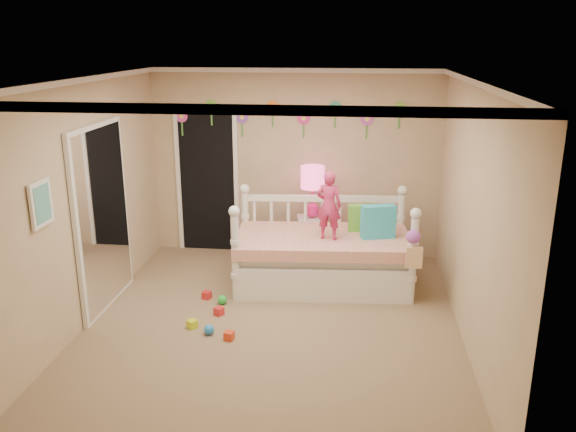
# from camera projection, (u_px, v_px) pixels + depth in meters

# --- Properties ---
(floor) EXTENTS (4.00, 4.50, 0.01)m
(floor) POSITION_uv_depth(u_px,v_px,m) (273.00, 324.00, 6.34)
(floor) COLOR #7F684C
(floor) RESTS_ON ground
(ceiling) EXTENTS (4.00, 4.50, 0.01)m
(ceiling) POSITION_uv_depth(u_px,v_px,m) (270.00, 79.00, 5.58)
(ceiling) COLOR white
(ceiling) RESTS_ON floor
(back_wall) EXTENTS (4.00, 0.01, 2.60)m
(back_wall) POSITION_uv_depth(u_px,v_px,m) (295.00, 164.00, 8.09)
(back_wall) COLOR tan
(back_wall) RESTS_ON floor
(left_wall) EXTENTS (0.01, 4.50, 2.60)m
(left_wall) POSITION_uv_depth(u_px,v_px,m) (85.00, 203.00, 6.18)
(left_wall) COLOR tan
(left_wall) RESTS_ON floor
(right_wall) EXTENTS (0.01, 4.50, 2.60)m
(right_wall) POSITION_uv_depth(u_px,v_px,m) (472.00, 216.00, 5.74)
(right_wall) COLOR tan
(right_wall) RESTS_ON floor
(crown_molding) EXTENTS (4.00, 4.50, 0.06)m
(crown_molding) POSITION_uv_depth(u_px,v_px,m) (270.00, 82.00, 5.59)
(crown_molding) COLOR white
(crown_molding) RESTS_ON ceiling
(daybed) EXTENTS (2.25, 1.32, 1.18)m
(daybed) POSITION_uv_depth(u_px,v_px,m) (323.00, 240.00, 7.20)
(daybed) COLOR white
(daybed) RESTS_ON floor
(pillow_turquoise) EXTENTS (0.43, 0.25, 0.41)m
(pillow_turquoise) POSITION_uv_depth(u_px,v_px,m) (378.00, 222.00, 7.02)
(pillow_turquoise) COLOR #29BAD1
(pillow_turquoise) RESTS_ON daybed
(pillow_lime) EXTENTS (0.36, 0.16, 0.33)m
(pillow_lime) POSITION_uv_depth(u_px,v_px,m) (362.00, 218.00, 7.29)
(pillow_lime) COLOR #6DD13F
(pillow_lime) RESTS_ON daybed
(child) EXTENTS (0.33, 0.24, 0.83)m
(child) POSITION_uv_depth(u_px,v_px,m) (329.00, 206.00, 6.92)
(child) COLOR #CB2E66
(child) RESTS_ON daybed
(nightstand) EXTENTS (0.44, 0.36, 0.66)m
(nightstand) POSITION_uv_depth(u_px,v_px,m) (312.00, 240.00, 7.98)
(nightstand) COLOR white
(nightstand) RESTS_ON floor
(table_lamp) EXTENTS (0.32, 0.32, 0.70)m
(table_lamp) POSITION_uv_depth(u_px,v_px,m) (313.00, 184.00, 7.74)
(table_lamp) COLOR #F8218C
(table_lamp) RESTS_ON nightstand
(closet_doorway) EXTENTS (0.90, 0.04, 2.07)m
(closet_doorway) POSITION_uv_depth(u_px,v_px,m) (207.00, 180.00, 8.30)
(closet_doorway) COLOR black
(closet_doorway) RESTS_ON back_wall
(flower_decals) EXTENTS (3.40, 0.02, 0.50)m
(flower_decals) POSITION_uv_depth(u_px,v_px,m) (288.00, 118.00, 7.91)
(flower_decals) COLOR #B2668C
(flower_decals) RESTS_ON back_wall
(mirror_closet) EXTENTS (0.07, 1.30, 2.10)m
(mirror_closet) POSITION_uv_depth(u_px,v_px,m) (103.00, 218.00, 6.53)
(mirror_closet) COLOR white
(mirror_closet) RESTS_ON left_wall
(wall_picture) EXTENTS (0.05, 0.34, 0.42)m
(wall_picture) POSITION_uv_depth(u_px,v_px,m) (41.00, 204.00, 5.25)
(wall_picture) COLOR white
(wall_picture) RESTS_ON left_wall
(hanging_bag) EXTENTS (0.20, 0.16, 0.36)m
(hanging_bag) POSITION_uv_depth(u_px,v_px,m) (413.00, 250.00, 6.49)
(hanging_bag) COLOR beige
(hanging_bag) RESTS_ON daybed
(toy_scatter) EXTENTS (0.97, 1.40, 0.11)m
(toy_scatter) POSITION_uv_depth(u_px,v_px,m) (210.00, 314.00, 6.44)
(toy_scatter) COLOR #996666
(toy_scatter) RESTS_ON floor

